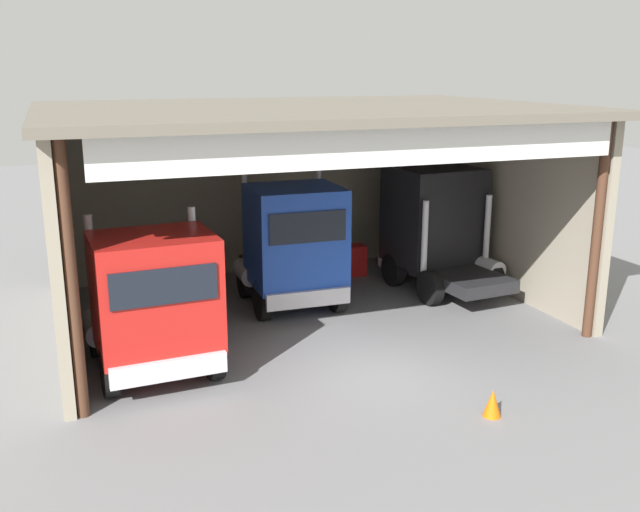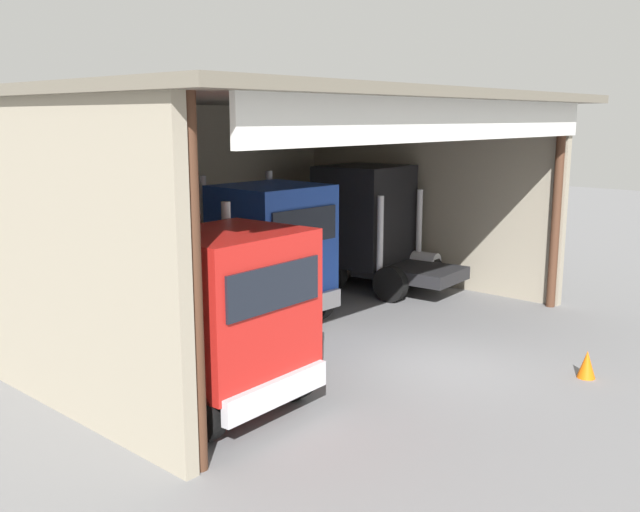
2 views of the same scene
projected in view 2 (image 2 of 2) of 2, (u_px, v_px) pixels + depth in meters
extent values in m
plane|color=slate|center=(434.00, 365.00, 14.78)|extent=(80.00, 80.00, 0.00)
cube|color=#9E937F|center=(166.00, 201.00, 20.24)|extent=(12.71, 0.24, 5.47)
cube|color=#9E937F|center=(27.00, 253.00, 12.59)|extent=(0.24, 9.17, 5.47)
cube|color=#9E937F|center=(423.00, 195.00, 21.90)|extent=(0.24, 9.17, 5.47)
cube|color=#6E6759|center=(289.00, 98.00, 16.43)|extent=(13.31, 9.97, 0.20)
cylinder|color=#4C2D1E|center=(194.00, 290.00, 9.88)|extent=(0.24, 0.24, 5.47)
cylinder|color=#4C2D1E|center=(557.00, 208.00, 18.82)|extent=(0.24, 0.24, 5.47)
cube|color=white|center=(456.00, 117.00, 13.58)|extent=(11.44, 0.12, 0.90)
cube|color=red|center=(229.00, 303.00, 12.02)|extent=(2.62, 2.23, 2.48)
cube|color=black|center=(275.00, 287.00, 11.28)|extent=(2.14, 0.17, 0.74)
cube|color=silver|center=(277.00, 392.00, 11.60)|extent=(2.39, 0.28, 0.44)
cube|color=#232326|center=(161.00, 353.00, 13.44)|extent=(2.06, 3.53, 0.36)
cylinder|color=silver|center=(228.00, 279.00, 13.62)|extent=(0.18, 0.18, 3.03)
cylinder|color=silver|center=(131.00, 303.00, 11.89)|extent=(0.18, 0.18, 3.03)
cylinder|color=silver|center=(121.00, 366.00, 12.37)|extent=(0.62, 1.23, 0.56)
cylinder|color=black|center=(290.00, 373.00, 12.90)|extent=(0.35, 1.04, 1.03)
cylinder|color=black|center=(199.00, 411.00, 11.21)|extent=(0.35, 1.04, 1.03)
cylinder|color=black|center=(205.00, 347.00, 14.32)|extent=(0.35, 1.04, 1.03)
cylinder|color=black|center=(113.00, 378.00, 12.63)|extent=(0.35, 1.04, 1.03)
cube|color=#1E47B7|center=(272.00, 240.00, 17.23)|extent=(2.49, 2.30, 2.70)
cube|color=black|center=(305.00, 226.00, 16.37)|extent=(2.07, 0.12, 0.81)
cube|color=silver|center=(306.00, 306.00, 16.72)|extent=(2.31, 0.23, 0.44)
cube|color=#232326|center=(231.00, 286.00, 18.60)|extent=(1.91, 3.00, 0.36)
cylinder|color=silver|center=(270.00, 230.00, 18.86)|extent=(0.18, 0.18, 3.17)
cylinder|color=silver|center=(204.00, 240.00, 17.30)|extent=(0.18, 0.18, 3.17)
cylinder|color=silver|center=(205.00, 290.00, 17.59)|extent=(0.59, 1.22, 0.56)
cylinder|color=black|center=(315.00, 298.00, 18.00)|extent=(0.33, 1.13, 1.12)
cylinder|color=black|center=(252.00, 315.00, 16.48)|extent=(0.33, 1.13, 1.12)
cylinder|color=black|center=(261.00, 285.00, 19.39)|extent=(0.33, 1.13, 1.12)
cylinder|color=black|center=(199.00, 300.00, 17.87)|extent=(0.33, 1.13, 1.12)
cube|color=black|center=(364.00, 215.00, 21.22)|extent=(2.61, 2.43, 2.95)
cube|color=black|center=(334.00, 195.00, 21.80)|extent=(2.08, 0.22, 0.88)
cube|color=silver|center=(333.00, 261.00, 22.23)|extent=(2.33, 0.34, 0.44)
cube|color=#232326|center=(410.00, 271.00, 20.55)|extent=(2.05, 3.09, 0.36)
cylinder|color=silver|center=(380.00, 240.00, 19.70)|extent=(0.18, 0.18, 2.48)
cylinder|color=silver|center=(419.00, 230.00, 21.41)|extent=(0.18, 0.18, 2.48)
cylinder|color=silver|center=(420.00, 260.00, 21.57)|extent=(0.65, 1.24, 0.56)
cylinder|color=black|center=(331.00, 274.00, 20.99)|extent=(0.38, 1.03, 1.01)
cylinder|color=black|center=(371.00, 263.00, 22.66)|extent=(0.38, 1.03, 1.01)
cylinder|color=black|center=(390.00, 284.00, 19.75)|extent=(0.38, 1.03, 1.01)
cylinder|color=black|center=(427.00, 271.00, 21.42)|extent=(0.38, 1.03, 1.01)
cylinder|color=#194CB2|center=(123.00, 300.00, 18.16)|extent=(0.58, 0.58, 0.94)
cube|color=red|center=(277.00, 272.00, 21.38)|extent=(0.90, 0.60, 1.00)
cone|color=orange|center=(587.00, 364.00, 14.00)|extent=(0.36, 0.36, 0.56)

